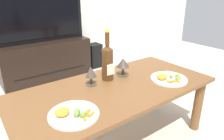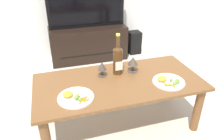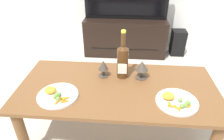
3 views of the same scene
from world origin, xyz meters
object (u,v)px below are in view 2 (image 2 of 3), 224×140
at_px(tv_stand, 88,43).
at_px(dinner_plate_right, 168,81).
at_px(tv_screen, 86,5).
at_px(goblet_right, 133,62).
at_px(wine_bottle, 118,59).
at_px(goblet_left, 102,67).
at_px(dining_table, 119,88).
at_px(dinner_plate_left, 75,97).
at_px(floor_speaker, 134,42).

bearing_deg(tv_stand, dinner_plate_right, -77.47).
xyz_separation_m(tv_screen, goblet_right, (0.15, -1.34, -0.23)).
xyz_separation_m(wine_bottle, goblet_left, (-0.14, -0.00, -0.05)).
bearing_deg(goblet_right, dining_table, -143.56).
bearing_deg(dinner_plate_right, tv_stand, 102.53).
bearing_deg(tv_screen, goblet_right, -83.64).
height_order(dining_table, tv_stand, tv_stand).
distance_m(tv_screen, goblet_right, 1.37).
bearing_deg(goblet_left, wine_bottle, 1.66).
height_order(tv_stand, goblet_right, goblet_right).
distance_m(wine_bottle, dinner_plate_right, 0.46).
relative_size(tv_stand, dinner_plate_left, 4.01).
bearing_deg(tv_screen, wine_bottle, -89.66).
bearing_deg(floor_speaker, dinner_plate_right, -103.49).
height_order(floor_speaker, dinner_plate_left, dinner_plate_left).
distance_m(tv_screen, dinner_plate_right, 1.68).
bearing_deg(dining_table, floor_speaker, 63.29).
distance_m(goblet_right, dinner_plate_left, 0.62).
bearing_deg(tv_screen, dinner_plate_right, -77.45).
xyz_separation_m(dinner_plate_left, dinner_plate_right, (0.76, -0.00, 0.00)).
bearing_deg(dining_table, dinner_plate_left, -159.73).
xyz_separation_m(tv_stand, wine_bottle, (0.01, -1.34, 0.36)).
distance_m(floor_speaker, dinner_plate_right, 1.69).
bearing_deg(dining_table, wine_bottle, 77.67).
height_order(tv_screen, wine_bottle, tv_screen).
distance_m(tv_stand, goblet_right, 1.39).
distance_m(dining_table, tv_stand, 1.48).
bearing_deg(goblet_right, wine_bottle, 178.34).
xyz_separation_m(dining_table, tv_stand, (0.02, 1.47, -0.14)).
distance_m(tv_screen, wine_bottle, 1.35).
bearing_deg(wine_bottle, dinner_plate_left, -146.71).
height_order(goblet_left, goblet_right, goblet_right).
distance_m(dinner_plate_left, dinner_plate_right, 0.76).
distance_m(dining_table, tv_screen, 1.52).
xyz_separation_m(wine_bottle, dinner_plate_left, (-0.41, -0.27, -0.13)).
relative_size(tv_stand, wine_bottle, 2.95).
relative_size(tv_stand, floor_speaker, 3.14).
distance_m(floor_speaker, goblet_left, 1.65).
height_order(wine_bottle, goblet_left, wine_bottle).
bearing_deg(dining_table, goblet_left, 132.08).
relative_size(dinner_plate_left, dinner_plate_right, 1.02).
relative_size(dining_table, wine_bottle, 3.80).
height_order(dining_table, goblet_left, goblet_left).
bearing_deg(dinner_plate_right, floor_speaker, 77.29).
xyz_separation_m(wine_bottle, dinner_plate_right, (0.35, -0.27, -0.13)).
distance_m(dining_table, goblet_left, 0.23).
distance_m(tv_screen, floor_speaker, 0.95).
xyz_separation_m(tv_screen, floor_speaker, (0.72, 0.01, -0.62)).
xyz_separation_m(floor_speaker, goblet_left, (-0.86, -1.35, 0.38)).
xyz_separation_m(tv_screen, dinner_plate_left, (-0.41, -1.61, -0.31)).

